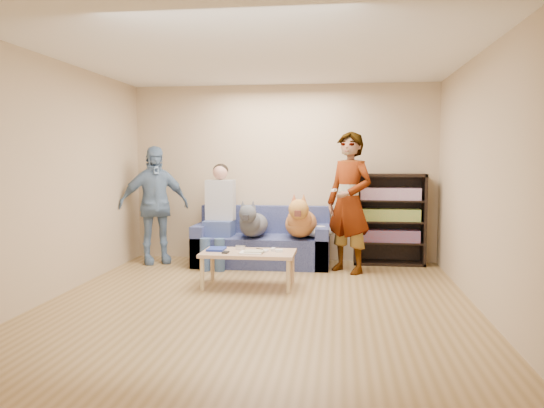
# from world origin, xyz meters

# --- Properties ---
(ground) EXTENTS (5.00, 5.00, 0.00)m
(ground) POSITION_xyz_m (0.00, 0.00, 0.00)
(ground) COLOR olive
(ground) RESTS_ON ground
(ceiling) EXTENTS (5.00, 5.00, 0.00)m
(ceiling) POSITION_xyz_m (0.00, 0.00, 2.60)
(ceiling) COLOR white
(ceiling) RESTS_ON ground
(wall_back) EXTENTS (4.50, 0.00, 4.50)m
(wall_back) POSITION_xyz_m (0.00, 2.50, 1.30)
(wall_back) COLOR tan
(wall_back) RESTS_ON ground
(wall_front) EXTENTS (4.50, 0.00, 4.50)m
(wall_front) POSITION_xyz_m (0.00, -2.50, 1.30)
(wall_front) COLOR tan
(wall_front) RESTS_ON ground
(wall_left) EXTENTS (0.00, 5.00, 5.00)m
(wall_left) POSITION_xyz_m (-2.25, 0.00, 1.30)
(wall_left) COLOR tan
(wall_left) RESTS_ON ground
(wall_right) EXTENTS (0.00, 5.00, 5.00)m
(wall_right) POSITION_xyz_m (2.25, 0.00, 1.30)
(wall_right) COLOR tan
(wall_right) RESTS_ON ground
(blanket) EXTENTS (0.46, 0.39, 0.16)m
(blanket) POSITION_xyz_m (0.55, 1.96, 0.51)
(blanket) COLOR #BCBBC0
(blanket) RESTS_ON sofa
(person_standing_right) EXTENTS (0.81, 0.78, 1.87)m
(person_standing_right) POSITION_xyz_m (0.97, 1.72, 0.94)
(person_standing_right) COLOR gray
(person_standing_right) RESTS_ON ground
(person_standing_left) EXTENTS (1.07, 0.87, 1.70)m
(person_standing_left) POSITION_xyz_m (-1.82, 1.99, 0.85)
(person_standing_left) COLOR #728CB7
(person_standing_left) RESTS_ON ground
(held_controller) EXTENTS (0.08, 0.13, 0.03)m
(held_controller) POSITION_xyz_m (0.77, 1.52, 1.11)
(held_controller) COLOR white
(held_controller) RESTS_ON person_standing_right
(notebook_blue) EXTENTS (0.20, 0.26, 0.03)m
(notebook_blue) POSITION_xyz_m (-0.62, 0.81, 0.43)
(notebook_blue) COLOR navy
(notebook_blue) RESTS_ON coffee_table
(papers) EXTENTS (0.26, 0.20, 0.02)m
(papers) POSITION_xyz_m (-0.17, 0.66, 0.43)
(papers) COLOR white
(papers) RESTS_ON coffee_table
(magazine) EXTENTS (0.22, 0.17, 0.01)m
(magazine) POSITION_xyz_m (-0.14, 0.68, 0.44)
(magazine) COLOR #ADA88A
(magazine) RESTS_ON coffee_table
(camera_silver) EXTENTS (0.11, 0.06, 0.05)m
(camera_silver) POSITION_xyz_m (-0.34, 0.88, 0.45)
(camera_silver) COLOR silver
(camera_silver) RESTS_ON coffee_table
(controller_a) EXTENTS (0.04, 0.13, 0.03)m
(controller_a) POSITION_xyz_m (0.06, 0.86, 0.43)
(controller_a) COLOR silver
(controller_a) RESTS_ON coffee_table
(controller_b) EXTENTS (0.09, 0.06, 0.03)m
(controller_b) POSITION_xyz_m (0.14, 0.78, 0.43)
(controller_b) COLOR white
(controller_b) RESTS_ON coffee_table
(headphone_cup_a) EXTENTS (0.07, 0.07, 0.02)m
(headphone_cup_a) POSITION_xyz_m (-0.02, 0.74, 0.43)
(headphone_cup_a) COLOR silver
(headphone_cup_a) RESTS_ON coffee_table
(headphone_cup_b) EXTENTS (0.07, 0.07, 0.02)m
(headphone_cup_b) POSITION_xyz_m (-0.02, 0.82, 0.43)
(headphone_cup_b) COLOR white
(headphone_cup_b) RESTS_ON coffee_table
(pen_orange) EXTENTS (0.13, 0.06, 0.01)m
(pen_orange) POSITION_xyz_m (-0.24, 0.60, 0.42)
(pen_orange) COLOR orange
(pen_orange) RESTS_ON coffee_table
(pen_black) EXTENTS (0.13, 0.08, 0.01)m
(pen_black) POSITION_xyz_m (-0.10, 0.94, 0.42)
(pen_black) COLOR black
(pen_black) RESTS_ON coffee_table
(wallet) EXTENTS (0.07, 0.12, 0.02)m
(wallet) POSITION_xyz_m (-0.47, 0.64, 0.43)
(wallet) COLOR black
(wallet) RESTS_ON coffee_table
(sofa) EXTENTS (1.90, 0.85, 0.82)m
(sofa) POSITION_xyz_m (-0.25, 2.10, 0.28)
(sofa) COLOR #515B93
(sofa) RESTS_ON ground
(person_seated) EXTENTS (0.40, 0.73, 1.47)m
(person_seated) POSITION_xyz_m (-0.86, 1.97, 0.77)
(person_seated) COLOR #425992
(person_seated) RESTS_ON sofa
(dog_gray) EXTENTS (0.38, 1.23, 0.55)m
(dog_gray) POSITION_xyz_m (-0.35, 1.84, 0.62)
(dog_gray) COLOR #4D5058
(dog_gray) RESTS_ON sofa
(dog_tan) EXTENTS (0.44, 1.18, 0.64)m
(dog_tan) POSITION_xyz_m (0.31, 1.90, 0.65)
(dog_tan) COLOR #AB5D34
(dog_tan) RESTS_ON sofa
(coffee_table) EXTENTS (1.10, 0.60, 0.42)m
(coffee_table) POSITION_xyz_m (-0.22, 0.76, 0.37)
(coffee_table) COLOR tan
(coffee_table) RESTS_ON ground
(bookshelf) EXTENTS (1.00, 0.34, 1.30)m
(bookshelf) POSITION_xyz_m (1.55, 2.33, 0.68)
(bookshelf) COLOR black
(bookshelf) RESTS_ON ground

